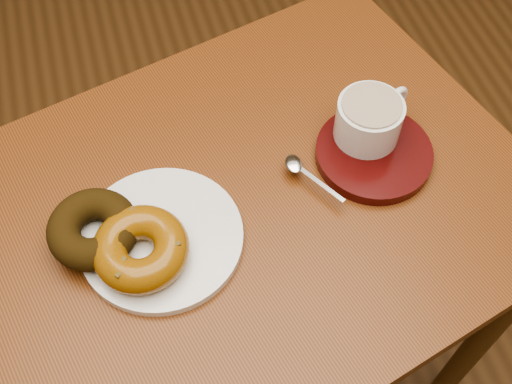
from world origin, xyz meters
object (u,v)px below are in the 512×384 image
object	(u,v)px
donut_plate	(161,238)
saucer	(374,154)
cafe_table	(243,245)
coffee_cup	(370,119)

from	to	relation	value
donut_plate	saucer	world-z (taller)	saucer
donut_plate	cafe_table	bearing A→B (deg)	12.30
donut_plate	coffee_cup	size ratio (longest dim) A/B	1.82
donut_plate	coffee_cup	bearing A→B (deg)	13.97
donut_plate	coffee_cup	world-z (taller)	coffee_cup
cafe_table	donut_plate	bearing A→B (deg)	177.62
cafe_table	saucer	bearing A→B (deg)	-8.26
saucer	coffee_cup	xyz separation A→B (m)	(-0.00, 0.03, 0.04)
cafe_table	saucer	xyz separation A→B (m)	(0.20, 0.02, 0.13)
saucer	cafe_table	bearing A→B (deg)	-173.58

